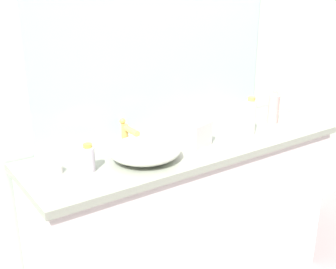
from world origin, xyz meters
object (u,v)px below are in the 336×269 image
Objects in this scene: sink_basin at (145,150)px; tissue_box at (193,132)px; soap_dispenser at (274,107)px; candle_jar at (57,169)px; perfume_bottle at (250,117)px; lotion_bottle at (88,158)px.

sink_basin is 1.96× the size of tissue_box.
sink_basin is 1.54× the size of soap_dispenser.
candle_jar is at bearing 165.96° from sink_basin.
perfume_bottle is at bearing -1.21° from sink_basin.
perfume_bottle is (0.89, -0.05, 0.04)m from lotion_bottle.
perfume_bottle is (-0.25, -0.07, 0.01)m from soap_dispenser.
sink_basin is at bearing -176.49° from soap_dispenser.
soap_dispenser is at bearing 3.51° from sink_basin.
lotion_bottle reaches higher than candle_jar.
soap_dispenser reaches higher than perfume_bottle.
lotion_bottle reaches higher than sink_basin.
perfume_bottle is 4.38× the size of candle_jar.
perfume_bottle reaches higher than lotion_bottle.
perfume_bottle is at bearing -2.99° from lotion_bottle.
soap_dispenser is 1.05× the size of perfume_bottle.
lotion_bottle is (-0.26, 0.03, 0.01)m from sink_basin.
soap_dispenser is 0.60m from tissue_box.
candle_jar is (-0.12, 0.06, -0.04)m from lotion_bottle.
candle_jar is at bearing 178.24° from soap_dispenser.
soap_dispenser is at bearing 1.06° from lotion_bottle.
sink_basin is 0.64m from perfume_bottle.
lotion_bottle is at bearing 179.58° from tissue_box.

